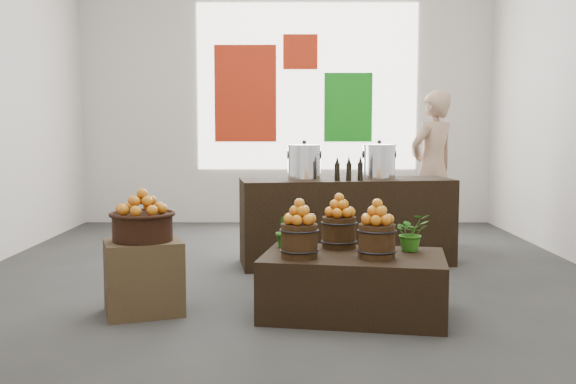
{
  "coord_description": "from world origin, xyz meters",
  "views": [
    {
      "loc": [
        0.05,
        -5.96,
        1.38
      ],
      "look_at": [
        0.03,
        -0.4,
        0.84
      ],
      "focal_mm": 40.0,
      "sensor_mm": 36.0,
      "label": 1
    }
  ],
  "objects_px": {
    "display_table": "(353,285)",
    "shopper": "(432,168)",
    "counter": "(346,221)",
    "crate": "(144,277)",
    "stock_pot_left": "(304,163)",
    "wicker_basket": "(143,227)",
    "stock_pot_center": "(379,163)"
  },
  "relations": [
    {
      "from": "wicker_basket",
      "to": "counter",
      "type": "relative_size",
      "value": 0.21
    },
    {
      "from": "shopper",
      "to": "crate",
      "type": "bearing_deg",
      "value": 11.71
    },
    {
      "from": "counter",
      "to": "stock_pot_center",
      "type": "bearing_deg",
      "value": 0.0
    },
    {
      "from": "crate",
      "to": "counter",
      "type": "relative_size",
      "value": 0.26
    },
    {
      "from": "shopper",
      "to": "stock_pot_left",
      "type": "bearing_deg",
      "value": 3.33
    },
    {
      "from": "wicker_basket",
      "to": "shopper",
      "type": "relative_size",
      "value": 0.24
    },
    {
      "from": "display_table",
      "to": "shopper",
      "type": "distance_m",
      "value": 3.34
    },
    {
      "from": "counter",
      "to": "shopper",
      "type": "bearing_deg",
      "value": 37.37
    },
    {
      "from": "wicker_basket",
      "to": "display_table",
      "type": "height_order",
      "value": "wicker_basket"
    },
    {
      "from": "stock_pot_center",
      "to": "shopper",
      "type": "relative_size",
      "value": 0.18
    },
    {
      "from": "display_table",
      "to": "counter",
      "type": "relative_size",
      "value": 0.62
    },
    {
      "from": "counter",
      "to": "shopper",
      "type": "xyz_separation_m",
      "value": [
        1.14,
        1.17,
        0.48
      ]
    },
    {
      "from": "display_table",
      "to": "shopper",
      "type": "bearing_deg",
      "value": 77.6
    },
    {
      "from": "stock_pot_left",
      "to": "wicker_basket",
      "type": "bearing_deg",
      "value": -125.51
    },
    {
      "from": "stock_pot_left",
      "to": "stock_pot_center",
      "type": "relative_size",
      "value": 1.0
    },
    {
      "from": "stock_pot_center",
      "to": "crate",
      "type": "bearing_deg",
      "value": -137.32
    },
    {
      "from": "display_table",
      "to": "stock_pot_left",
      "type": "distance_m",
      "value": 1.99
    },
    {
      "from": "counter",
      "to": "wicker_basket",
      "type": "bearing_deg",
      "value": -141.41
    },
    {
      "from": "crate",
      "to": "wicker_basket",
      "type": "distance_m",
      "value": 0.38
    },
    {
      "from": "counter",
      "to": "stock_pot_center",
      "type": "distance_m",
      "value": 0.69
    },
    {
      "from": "crate",
      "to": "shopper",
      "type": "height_order",
      "value": "shopper"
    },
    {
      "from": "display_table",
      "to": "shopper",
      "type": "relative_size",
      "value": 0.72
    },
    {
      "from": "wicker_basket",
      "to": "stock_pot_center",
      "type": "height_order",
      "value": "stock_pot_center"
    },
    {
      "from": "counter",
      "to": "stock_pot_center",
      "type": "xyz_separation_m",
      "value": [
        0.34,
        0.05,
        0.6
      ]
    },
    {
      "from": "crate",
      "to": "shopper",
      "type": "bearing_deg",
      "value": 46.65
    },
    {
      "from": "wicker_basket",
      "to": "crate",
      "type": "bearing_deg",
      "value": 0.0
    },
    {
      "from": "wicker_basket",
      "to": "stock_pot_center",
      "type": "distance_m",
      "value": 2.77
    },
    {
      "from": "counter",
      "to": "stock_pot_left",
      "type": "bearing_deg",
      "value": 180.0
    },
    {
      "from": "display_table",
      "to": "counter",
      "type": "height_order",
      "value": "counter"
    },
    {
      "from": "wicker_basket",
      "to": "counter",
      "type": "bearing_deg",
      "value": 47.14
    },
    {
      "from": "crate",
      "to": "shopper",
      "type": "distance_m",
      "value": 4.15
    },
    {
      "from": "crate",
      "to": "shopper",
      "type": "xyz_separation_m",
      "value": [
        2.81,
        2.98,
        0.64
      ]
    }
  ]
}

